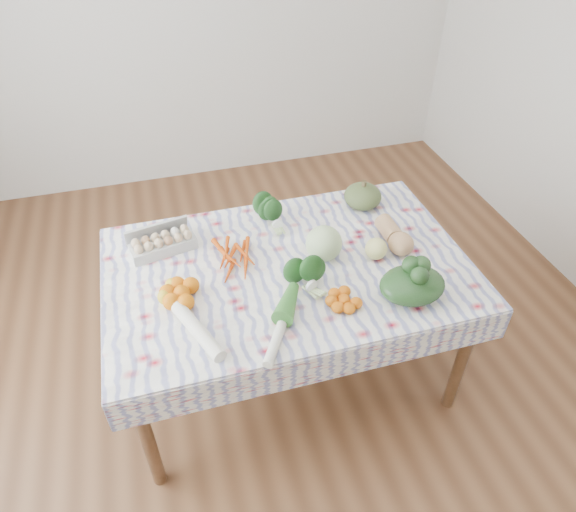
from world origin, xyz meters
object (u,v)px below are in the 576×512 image
object	(u,v)px
kabocha_squash	(363,196)
butternut_squash	(395,234)
egg_carton	(163,244)
cabbage	(324,243)
dining_table	(288,279)
grapefruit	(376,249)

from	to	relation	value
kabocha_squash	butternut_squash	world-z (taller)	kabocha_squash
egg_carton	butternut_squash	xyz separation A→B (m)	(1.07, -0.25, 0.02)
cabbage	butternut_squash	xyz separation A→B (m)	(0.36, 0.00, -0.03)
dining_table	kabocha_squash	bearing A→B (deg)	34.82
egg_carton	cabbage	xyz separation A→B (m)	(0.71, -0.26, 0.04)
cabbage	egg_carton	bearing A→B (deg)	160.27
butternut_squash	grapefruit	world-z (taller)	butternut_squash
kabocha_squash	butternut_squash	size ratio (longest dim) A/B	0.77
egg_carton	kabocha_squash	world-z (taller)	kabocha_squash
egg_carton	cabbage	distance (m)	0.76
dining_table	egg_carton	world-z (taller)	egg_carton
egg_carton	grapefruit	size ratio (longest dim) A/B	2.95
egg_carton	grapefruit	distance (m)	1.00
cabbage	kabocha_squash	bearing A→B (deg)	45.72
kabocha_squash	cabbage	world-z (taller)	cabbage
cabbage	grapefruit	size ratio (longest dim) A/B	1.63
dining_table	kabocha_squash	xyz separation A→B (m)	(0.51, 0.36, 0.15)
grapefruit	egg_carton	bearing A→B (deg)	161.27
butternut_squash	grapefruit	xyz separation A→B (m)	(-0.13, -0.07, -0.01)
grapefruit	butternut_squash	bearing A→B (deg)	28.98
cabbage	grapefruit	world-z (taller)	cabbage
egg_carton	butternut_squash	distance (m)	1.10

